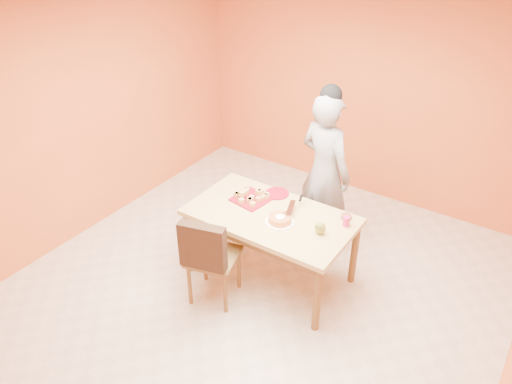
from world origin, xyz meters
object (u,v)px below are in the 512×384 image
Objects in this scene: pastry_platter at (251,199)px; red_dinner_plate at (277,193)px; egg_ornament at (320,228)px; sponge_cake at (280,219)px; magenta_glass at (346,221)px; dining_table at (271,222)px; person at (325,172)px; checker_tin at (346,217)px; dining_chair at (212,255)px.

red_dinner_plate is (0.16, 0.24, -0.00)m from pastry_platter.
sponge_cake is at bearing -171.93° from egg_ornament.
magenta_glass is at bearing 29.16° from sponge_cake.
sponge_cake reaches higher than dining_table.
person is 0.58m from red_dinner_plate.
pastry_platter reaches higher than dining_table.
red_dinner_plate is 2.42× the size of checker_tin.
sponge_cake is at bearing -150.84° from magenta_glass.
dining_chair reaches higher than magenta_glass.
dining_table is at bearing 96.02° from person.
person is 17.36× the size of checker_tin.
dining_chair is at bearing -145.22° from egg_ornament.
person reaches higher than red_dinner_plate.
egg_ornament is at bearing -103.84° from checker_tin.
pastry_platter is at bearing 172.32° from egg_ornament.
egg_ornament is 0.38m from checker_tin.
checker_tin is at bearing 40.65° from sponge_cake.
dining_table is 0.73m from checker_tin.
red_dinner_plate is at bearing 56.93° from pastry_platter.
magenta_glass is at bearing -65.10° from checker_tin.
egg_ornament is at bearing -8.36° from pastry_platter.
magenta_glass is 0.13m from checker_tin.
sponge_cake is at bearing 34.34° from dining_chair.
dining_table is 0.91× the size of person.
dining_chair is at bearing 88.76° from person.
checker_tin is (0.48, 0.42, -0.02)m from sponge_cake.
dining_table is at bearing 48.02° from dining_chair.
magenta_glass is at bearing 24.43° from dining_chair.
pastry_platter is (-0.30, 0.11, 0.10)m from dining_table.
red_dinner_plate is 1.86× the size of egg_ornament.
red_dinner_plate is at bearing 124.89° from sponge_cake.
sponge_cake is at bearing -55.11° from red_dinner_plate.
dining_chair reaches higher than pastry_platter.
person is at bearing 115.61° from egg_ornament.
red_dinner_plate is at bearing 66.05° from dining_chair.
magenta_glass is at bearing 147.58° from person.
person is 0.90m from sponge_cake.
egg_ornament is 0.29m from magenta_glass.
egg_ornament is (0.54, -0.01, 0.16)m from dining_table.
sponge_cake is 2.31× the size of magenta_glass.
dining_chair is 1.29m from magenta_glass.
red_dinner_plate is at bearing 180.00° from checker_tin.
dining_chair is 7.45× the size of egg_ornament.
dining_table is at bearing -160.98° from magenta_glass.
dining_chair reaches higher than sponge_cake.
person is 0.94m from egg_ornament.
person is 18.68× the size of magenta_glass.
dining_table is 0.39m from red_dinner_plate.
egg_ornament is (0.68, -0.36, 0.06)m from red_dinner_plate.
pastry_platter is 0.96m from checker_tin.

